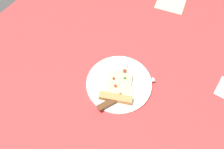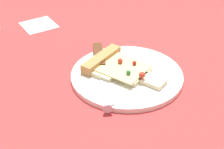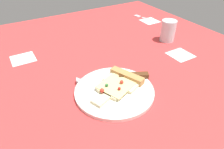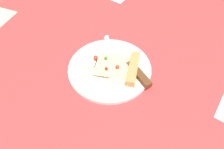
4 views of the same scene
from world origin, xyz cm
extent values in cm
cube|color=#D13838|center=(0.00, 0.00, -1.50)|extent=(145.08, 145.08, 3.00)
cylinder|color=white|center=(6.74, 3.86, 0.56)|extent=(24.83, 24.83, 1.12)
cube|color=beige|center=(5.22, 7.56, 1.62)|extent=(12.45, 9.73, 1.00)
cube|color=beige|center=(7.31, 2.47, 1.62)|extent=(8.79, 7.92, 1.00)
cube|color=beige|center=(9.21, -2.15, 1.62)|extent=(5.31, 6.18, 1.00)
cube|color=#EDD88C|center=(6.36, 4.79, 2.27)|extent=(12.31, 12.75, 0.30)
cube|color=tan|center=(4.08, 10.34, 2.22)|extent=(12.09, 6.96, 2.20)
sphere|color=red|center=(6.72, 6.55, 3.00)|extent=(1.16, 1.16, 1.16)
sphere|color=red|center=(7.34, -0.76, 3.10)|extent=(1.37, 1.37, 1.37)
sphere|color=#2D7A38|center=(5.65, 1.79, 2.92)|extent=(1.00, 1.00, 1.00)
sphere|color=#B21E14|center=(8.97, 4.24, 2.89)|extent=(0.94, 0.94, 0.94)
cube|color=silver|center=(-0.46, 1.78, 1.27)|extent=(7.01, 11.68, 0.30)
cone|color=silver|center=(-3.06, -3.63, 1.27)|extent=(2.67, 2.67, 2.00)
cube|color=#593319|center=(4.74, 12.59, 1.92)|extent=(6.32, 9.96, 1.60)
cube|color=beige|center=(10.32, -47.32, 0.20)|extent=(15.56, 15.56, 0.40)
camera|label=1|loc=(-15.43, 41.83, 80.43)|focal=38.53mm
camera|label=2|loc=(-29.78, -47.16, 43.06)|focal=54.65mm
camera|label=3|loc=(47.42, -21.06, 40.89)|focal=31.86mm
camera|label=4|loc=(41.39, 28.17, 49.49)|focal=34.57mm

